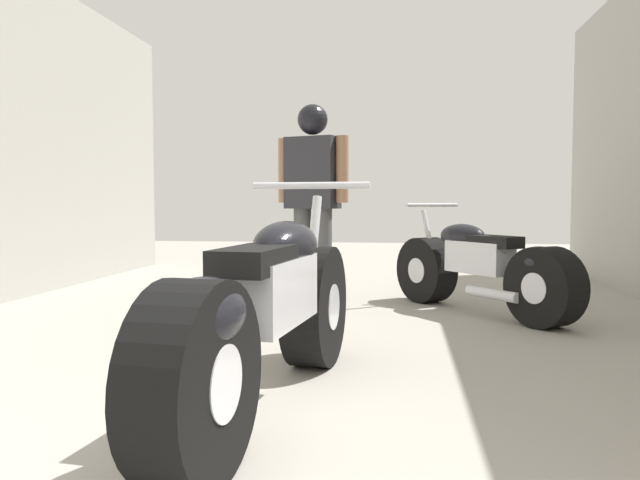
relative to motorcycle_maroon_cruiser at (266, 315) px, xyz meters
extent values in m
plane|color=#9E998E|center=(-0.08, 1.60, -0.42)|extent=(19.14, 19.14, 0.00)
cylinder|color=black|center=(0.10, 0.78, -0.09)|extent=(0.29, 0.68, 0.66)
cylinder|color=silver|center=(0.10, 0.78, -0.09)|extent=(0.25, 0.28, 0.25)
cylinder|color=black|center=(-0.08, -0.70, -0.09)|extent=(0.29, 0.68, 0.66)
cylinder|color=silver|center=(-0.08, -0.70, -0.09)|extent=(0.25, 0.28, 0.25)
cube|color=silver|center=(0.01, 0.04, 0.09)|extent=(0.32, 0.68, 0.29)
ellipsoid|color=black|center=(0.03, 0.27, 0.28)|extent=(0.33, 0.56, 0.23)
cube|color=black|center=(-0.02, -0.14, 0.25)|extent=(0.28, 0.52, 0.10)
ellipsoid|color=black|center=(-0.08, -0.64, 0.11)|extent=(0.32, 0.48, 0.25)
cylinder|color=silver|center=(0.09, 0.74, 0.22)|extent=(0.08, 0.26, 0.60)
cylinder|color=silver|center=(0.09, 0.70, 0.57)|extent=(0.64, 0.11, 0.04)
cylinder|color=silver|center=(-0.17, -0.24, -0.19)|extent=(0.16, 0.57, 0.09)
cylinder|color=black|center=(0.79, 3.07, -0.13)|extent=(0.53, 0.60, 0.58)
cylinder|color=silver|center=(0.79, 3.07, -0.13)|extent=(0.32, 0.32, 0.22)
cylinder|color=black|center=(1.59, 2.02, -0.13)|extent=(0.53, 0.60, 0.58)
cylinder|color=silver|center=(1.59, 2.02, -0.13)|extent=(0.32, 0.32, 0.22)
cube|color=silver|center=(1.19, 2.55, 0.03)|extent=(0.52, 0.59, 0.25)
ellipsoid|color=black|center=(1.07, 2.71, 0.20)|extent=(0.47, 0.52, 0.20)
cube|color=black|center=(1.29, 2.42, 0.17)|extent=(0.42, 0.47, 0.09)
ellipsoid|color=black|center=(1.56, 2.06, 0.05)|extent=(0.43, 0.46, 0.22)
cylinder|color=silver|center=(0.82, 3.04, 0.14)|extent=(0.17, 0.21, 0.53)
cylinder|color=silver|center=(0.84, 3.01, 0.45)|extent=(0.47, 0.37, 0.03)
cylinder|color=silver|center=(1.25, 2.25, -0.22)|extent=(0.37, 0.45, 0.08)
cylinder|color=#4C4C4C|center=(-0.13, 3.01, 0.00)|extent=(0.20, 0.20, 0.84)
cylinder|color=#4C4C4C|center=(-0.33, 3.07, 0.00)|extent=(0.20, 0.20, 0.84)
cube|color=#2D2D33|center=(-0.23, 3.04, 0.74)|extent=(0.52, 0.38, 0.64)
cylinder|color=#9E7051|center=(0.05, 2.95, 0.77)|extent=(0.14, 0.14, 0.59)
cylinder|color=#9E7051|center=(-0.51, 3.13, 0.77)|extent=(0.14, 0.14, 0.59)
sphere|color=black|center=(-0.23, 3.04, 1.20)|extent=(0.23, 0.23, 0.23)
sphere|color=black|center=(-0.23, 3.04, 1.22)|extent=(0.27, 0.27, 0.27)
camera|label=1|loc=(0.56, -2.59, 0.48)|focal=35.24mm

